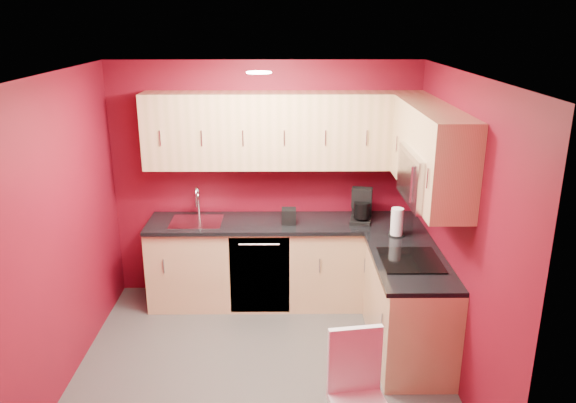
{
  "coord_description": "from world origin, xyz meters",
  "views": [
    {
      "loc": [
        0.19,
        -4.2,
        2.9
      ],
      "look_at": [
        0.23,
        0.55,
        1.33
      ],
      "focal_mm": 35.0,
      "sensor_mm": 36.0,
      "label": 1
    }
  ],
  "objects_px": {
    "microwave": "(430,177)",
    "dining_chair": "(360,402)",
    "coffee_maker": "(361,206)",
    "sink": "(197,218)",
    "napkin_holder": "(289,216)",
    "paper_towel": "(397,222)"
  },
  "relations": [
    {
      "from": "coffee_maker",
      "to": "napkin_holder",
      "type": "distance_m",
      "value": 0.74
    },
    {
      "from": "microwave",
      "to": "sink",
      "type": "relative_size",
      "value": 1.46
    },
    {
      "from": "sink",
      "to": "dining_chair",
      "type": "distance_m",
      "value": 2.72
    },
    {
      "from": "microwave",
      "to": "sink",
      "type": "distance_m",
      "value": 2.43
    },
    {
      "from": "dining_chair",
      "to": "napkin_holder",
      "type": "bearing_deg",
      "value": 92.83
    },
    {
      "from": "coffee_maker",
      "to": "sink",
      "type": "bearing_deg",
      "value": -169.37
    },
    {
      "from": "coffee_maker",
      "to": "dining_chair",
      "type": "distance_m",
      "value": 2.34
    },
    {
      "from": "napkin_holder",
      "to": "dining_chair",
      "type": "distance_m",
      "value": 2.32
    },
    {
      "from": "paper_towel",
      "to": "dining_chair",
      "type": "bearing_deg",
      "value": -106.96
    },
    {
      "from": "microwave",
      "to": "paper_towel",
      "type": "bearing_deg",
      "value": 101.91
    },
    {
      "from": "microwave",
      "to": "paper_towel",
      "type": "relative_size",
      "value": 2.79
    },
    {
      "from": "microwave",
      "to": "dining_chair",
      "type": "distance_m",
      "value": 1.89
    },
    {
      "from": "dining_chair",
      "to": "microwave",
      "type": "bearing_deg",
      "value": 52.75
    },
    {
      "from": "napkin_holder",
      "to": "paper_towel",
      "type": "height_order",
      "value": "paper_towel"
    },
    {
      "from": "sink",
      "to": "coffee_maker",
      "type": "bearing_deg",
      "value": -1.4
    },
    {
      "from": "dining_chair",
      "to": "sink",
      "type": "bearing_deg",
      "value": 112.7
    },
    {
      "from": "microwave",
      "to": "napkin_holder",
      "type": "xyz_separation_m",
      "value": [
        -1.15,
        0.93,
        -0.67
      ]
    },
    {
      "from": "sink",
      "to": "coffee_maker",
      "type": "xyz_separation_m",
      "value": [
        1.68,
        -0.04,
        0.14
      ]
    },
    {
      "from": "microwave",
      "to": "coffee_maker",
      "type": "distance_m",
      "value": 1.2
    },
    {
      "from": "sink",
      "to": "napkin_holder",
      "type": "xyz_separation_m",
      "value": [
        0.95,
        -0.07,
        0.04
      ]
    },
    {
      "from": "microwave",
      "to": "paper_towel",
      "type": "height_order",
      "value": "microwave"
    },
    {
      "from": "napkin_holder",
      "to": "paper_towel",
      "type": "relative_size",
      "value": 0.57
    }
  ]
}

